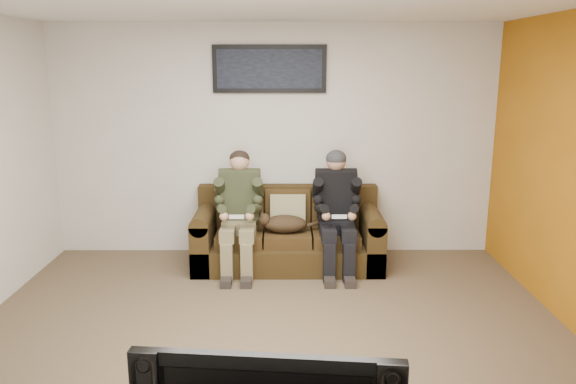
{
  "coord_description": "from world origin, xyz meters",
  "views": [
    {
      "loc": [
        0.13,
        -4.07,
        2.17
      ],
      "look_at": [
        0.15,
        1.2,
        0.95
      ],
      "focal_mm": 35.0,
      "sensor_mm": 36.0,
      "label": 1
    }
  ],
  "objects_px": {
    "sofa": "(288,236)",
    "cat": "(283,223)",
    "person_right": "(337,205)",
    "framed_poster": "(269,69)",
    "person_left": "(239,206)"
  },
  "relations": [
    {
      "from": "sofa",
      "to": "cat",
      "type": "xyz_separation_m",
      "value": [
        -0.05,
        -0.17,
        0.19
      ]
    },
    {
      "from": "person_right",
      "to": "framed_poster",
      "type": "relative_size",
      "value": 1.01
    },
    {
      "from": "person_right",
      "to": "cat",
      "type": "distance_m",
      "value": 0.6
    },
    {
      "from": "person_right",
      "to": "sofa",
      "type": "bearing_deg",
      "value": 162.08
    },
    {
      "from": "person_left",
      "to": "person_right",
      "type": "bearing_deg",
      "value": 0.02
    },
    {
      "from": "person_left",
      "to": "sofa",
      "type": "bearing_deg",
      "value": 17.96
    },
    {
      "from": "person_right",
      "to": "framed_poster",
      "type": "bearing_deg",
      "value": 141.89
    },
    {
      "from": "person_right",
      "to": "person_left",
      "type": "bearing_deg",
      "value": -179.98
    },
    {
      "from": "person_left",
      "to": "framed_poster",
      "type": "xyz_separation_m",
      "value": [
        0.32,
        0.56,
        1.4
      ]
    },
    {
      "from": "sofa",
      "to": "person_right",
      "type": "bearing_deg",
      "value": -17.92
    },
    {
      "from": "framed_poster",
      "to": "cat",
      "type": "bearing_deg",
      "value": -75.11
    },
    {
      "from": "cat",
      "to": "sofa",
      "type": "bearing_deg",
      "value": 73.54
    },
    {
      "from": "person_left",
      "to": "person_right",
      "type": "xyz_separation_m",
      "value": [
        1.03,
        0.0,
        0.0
      ]
    },
    {
      "from": "sofa",
      "to": "cat",
      "type": "height_order",
      "value": "sofa"
    },
    {
      "from": "framed_poster",
      "to": "sofa",
      "type": "bearing_deg",
      "value": -63.11
    }
  ]
}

